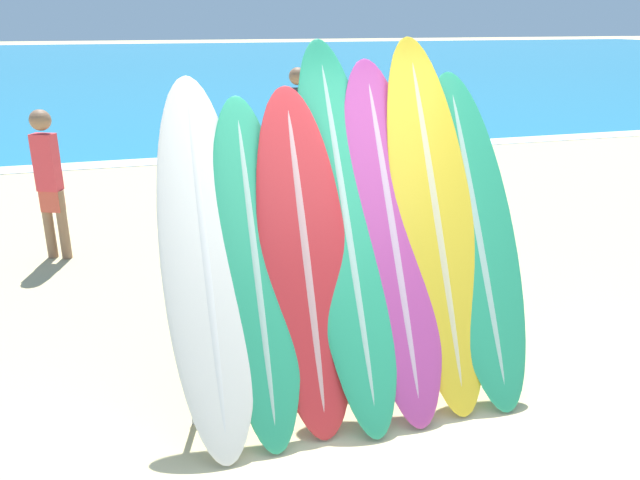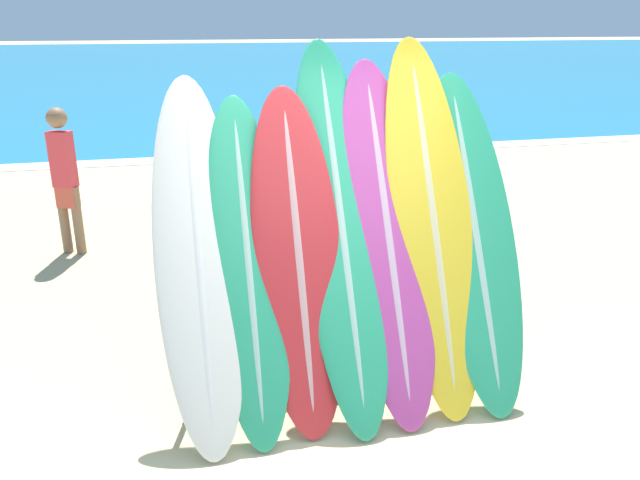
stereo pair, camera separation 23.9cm
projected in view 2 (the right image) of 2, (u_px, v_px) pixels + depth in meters
ground_plane at (393, 472)px, 3.53m from camera, size 160.00×160.00×0.00m
ocean_water at (186, 61)px, 38.44m from camera, size 120.00×60.00×0.01m
surfboard_rack at (348, 337)px, 4.08m from camera, size 2.16×0.04×0.84m
surfboard_slot_0 at (199, 259)px, 3.78m from camera, size 0.53×1.22×2.11m
surfboard_slot_1 at (248, 267)px, 3.82m from camera, size 0.49×1.10×1.98m
surfboard_slot_2 at (298, 258)px, 3.88m from camera, size 0.57×1.02×2.04m
surfboard_slot_3 at (341, 228)px, 3.99m from camera, size 0.54×1.40×2.32m
surfboard_slot_4 at (387, 237)px, 4.04m from camera, size 0.57×1.26×2.19m
surfboard_slot_5 at (432, 222)px, 4.11m from camera, size 0.57×1.24×2.33m
surfboard_slot_6 at (475, 238)px, 4.17m from camera, size 0.58×1.20×2.09m
person_near_water at (65, 176)px, 6.57m from camera, size 0.27×0.23×1.58m
person_mid_beach at (315, 127)px, 8.85m from camera, size 0.30×0.24×1.80m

